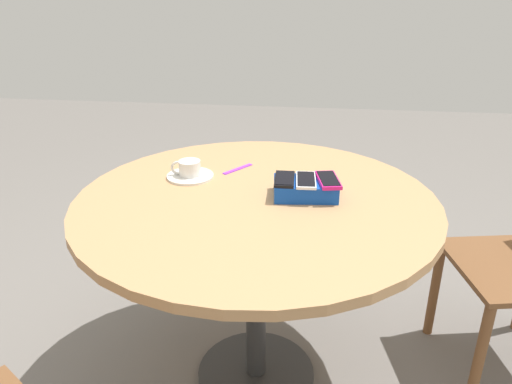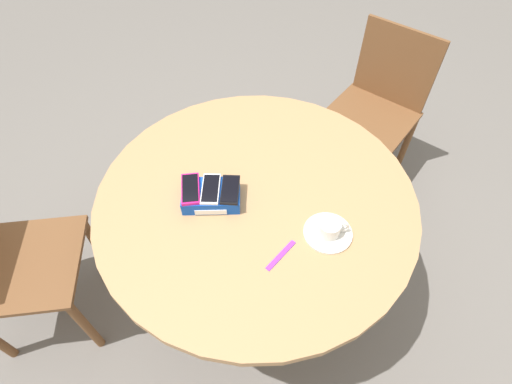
% 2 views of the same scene
% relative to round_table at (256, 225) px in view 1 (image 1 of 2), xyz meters
% --- Properties ---
extents(ground_plane, '(8.00, 8.00, 0.00)m').
position_rel_round_table_xyz_m(ground_plane, '(0.00, 0.00, -0.63)').
color(ground_plane, slate).
extents(round_table, '(1.14, 1.14, 0.72)m').
position_rel_round_table_xyz_m(round_table, '(0.00, 0.00, 0.00)').
color(round_table, '#2D2D2D').
rests_on(round_table, ground_plane).
extents(phone_box, '(0.21, 0.15, 0.05)m').
position_rel_round_table_xyz_m(phone_box, '(-0.15, -0.03, 0.12)').
color(phone_box, '#0F42AD').
rests_on(phone_box, round_table).
extents(phone_magenta, '(0.08, 0.14, 0.01)m').
position_rel_round_table_xyz_m(phone_magenta, '(-0.22, -0.03, 0.15)').
color(phone_magenta, '#D11975').
rests_on(phone_magenta, phone_box).
extents(phone_white, '(0.07, 0.13, 0.01)m').
position_rel_round_table_xyz_m(phone_white, '(-0.15, -0.03, 0.15)').
color(phone_white, silver).
rests_on(phone_white, phone_box).
extents(phone_black, '(0.06, 0.13, 0.01)m').
position_rel_round_table_xyz_m(phone_black, '(-0.09, -0.03, 0.15)').
color(phone_black, black).
rests_on(phone_black, phone_box).
extents(saucer, '(0.16, 0.16, 0.01)m').
position_rel_round_table_xyz_m(saucer, '(0.25, -0.14, 0.10)').
color(saucer, silver).
rests_on(saucer, round_table).
extents(coffee_cup, '(0.10, 0.07, 0.05)m').
position_rel_round_table_xyz_m(coffee_cup, '(0.25, -0.14, 0.13)').
color(coffee_cup, silver).
rests_on(coffee_cup, saucer).
extents(lanyard_strap, '(0.09, 0.12, 0.00)m').
position_rel_round_table_xyz_m(lanyard_strap, '(0.09, -0.24, 0.10)').
color(lanyard_strap, purple).
rests_on(lanyard_strap, round_table).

